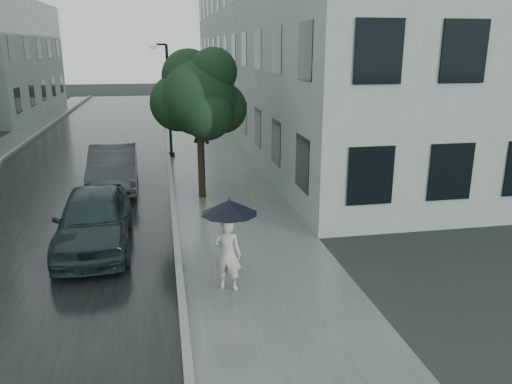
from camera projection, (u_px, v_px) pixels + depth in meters
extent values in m
plane|color=black|center=(252.00, 269.00, 10.95)|extent=(120.00, 120.00, 0.00)
cube|color=slate|center=(210.00, 156.00, 22.32)|extent=(3.50, 60.00, 0.01)
cube|color=slate|center=(168.00, 156.00, 21.97)|extent=(0.15, 60.00, 0.15)
cube|color=black|center=(86.00, 161.00, 21.37)|extent=(6.85, 60.00, 0.00)
cube|color=#92A09A|center=(285.00, 51.00, 29.07)|extent=(7.00, 36.00, 9.00)
cube|color=black|center=(226.00, 51.00, 28.45)|extent=(0.08, 32.40, 7.20)
cube|color=black|center=(39.00, 57.00, 36.31)|extent=(0.08, 16.20, 6.40)
imported|color=#B9B1A2|center=(228.00, 254.00, 9.87)|extent=(0.64, 0.54, 1.49)
cylinder|color=black|center=(230.00, 228.00, 9.70)|extent=(0.02, 0.02, 0.60)
cone|color=black|center=(229.00, 207.00, 9.57)|extent=(1.29, 1.29, 0.28)
cylinder|color=black|center=(229.00, 199.00, 9.53)|extent=(0.02, 0.02, 0.08)
cylinder|color=black|center=(230.00, 244.00, 9.79)|extent=(0.03, 0.03, 0.06)
cylinder|color=#332619|center=(201.00, 162.00, 15.97)|extent=(0.23, 0.23, 2.29)
sphere|color=#183619|center=(199.00, 98.00, 15.40)|extent=(2.33, 2.33, 2.33)
sphere|color=#183619|center=(222.00, 108.00, 15.88)|extent=(1.61, 1.61, 1.61)
sphere|color=#183619|center=(179.00, 103.00, 15.68)|extent=(1.80, 1.80, 1.80)
sphere|color=#183619|center=(207.00, 115.00, 14.96)|extent=(1.52, 1.52, 1.52)
sphere|color=#183619|center=(189.00, 76.00, 15.68)|extent=(1.70, 1.70, 1.70)
sphere|color=#183619|center=(214.00, 71.00, 15.09)|extent=(1.45, 1.45, 1.45)
cylinder|color=black|center=(169.00, 102.00, 21.56)|extent=(0.12, 0.12, 4.81)
cylinder|color=black|center=(172.00, 154.00, 22.21)|extent=(0.28, 0.28, 0.20)
cylinder|color=black|center=(160.00, 44.00, 20.81)|extent=(0.51, 0.15, 0.08)
sphere|color=silver|center=(153.00, 46.00, 20.74)|extent=(0.32, 0.32, 0.32)
imported|color=black|center=(94.00, 219.00, 11.98)|extent=(1.82, 4.27, 1.44)
imported|color=#222627|center=(113.00, 167.00, 17.17)|extent=(1.70, 4.47, 1.46)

